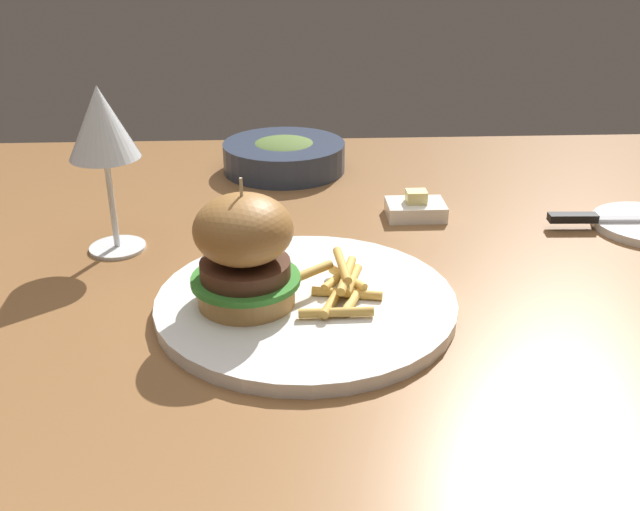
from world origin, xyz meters
The scene contains 8 objects.
dining_table centered at (0.00, 0.00, 0.66)m, with size 1.34×0.90×0.74m.
main_plate centered at (0.00, -0.15, 0.75)m, with size 0.30×0.30×0.01m, color white.
burger_sandwich centered at (-0.06, -0.16, 0.81)m, with size 0.11×0.11×0.13m.
fries_pile centered at (0.03, -0.15, 0.77)m, with size 0.10×0.11×0.03m.
wine_glass centered at (-0.22, 0.00, 0.89)m, with size 0.08×0.08×0.19m.
table_knife centered at (0.39, 0.03, 0.75)m, with size 0.19×0.02×0.01m.
butter_dish centered at (0.15, 0.08, 0.75)m, with size 0.07×0.05×0.04m.
soup_bowl centered at (-0.02, 0.28, 0.76)m, with size 0.19×0.19×0.05m.
Camera 1 is at (-0.02, -0.77, 1.09)m, focal length 40.00 mm.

